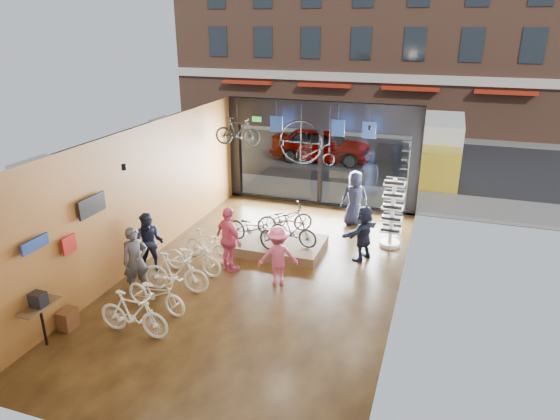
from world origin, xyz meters
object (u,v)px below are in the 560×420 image
at_px(floor_bike_3, 175,273).
at_px(penny_farthing, 309,144).
at_px(customer_2, 229,239).
at_px(floor_bike_1, 133,314).
at_px(floor_bike_2, 156,293).
at_px(customer_1, 150,243).
at_px(floor_bike_4, 193,257).
at_px(display_bike_right, 285,218).
at_px(customer_3, 278,256).
at_px(box_truck, 437,150).
at_px(display_platform, 282,246).
at_px(customer_0, 135,261).
at_px(display_bike_mid, 293,231).
at_px(customer_5, 363,233).
at_px(display_bike_left, 253,229).
at_px(street_car, 322,144).
at_px(sunglasses_rack, 392,213).
at_px(hung_bike, 237,131).
at_px(floor_bike_5, 207,245).
at_px(customer_4, 355,198).

xyz_separation_m(floor_bike_3, penny_farthing, (1.69, 6.29, 1.98)).
bearing_deg(customer_2, floor_bike_1, 110.17).
xyz_separation_m(floor_bike_2, customer_1, (-1.20, 1.68, 0.39)).
bearing_deg(floor_bike_4, customer_1, 108.06).
height_order(floor_bike_3, floor_bike_4, floor_bike_3).
xyz_separation_m(display_bike_right, customer_3, (0.67, -2.63, 0.05)).
bearing_deg(customer_1, box_truck, 44.61).
xyz_separation_m(floor_bike_3, display_platform, (1.78, 3.10, -0.37)).
xyz_separation_m(floor_bike_4, customer_0, (-0.84, -1.35, 0.41)).
bearing_deg(customer_2, display_bike_mid, -99.43).
relative_size(floor_bike_2, customer_1, 1.01).
xyz_separation_m(floor_bike_1, customer_1, (-1.26, 2.68, 0.33)).
bearing_deg(floor_bike_3, customer_5, -57.64).
relative_size(floor_bike_1, floor_bike_2, 1.00).
height_order(box_truck, display_bike_mid, box_truck).
relative_size(box_truck, customer_3, 3.78).
xyz_separation_m(display_bike_left, customer_2, (-0.21, -1.18, 0.14)).
bearing_deg(street_car, sunglasses_rack, -153.79).
distance_m(customer_2, customer_5, 3.78).
relative_size(sunglasses_rack, penny_farthing, 1.13).
height_order(display_bike_mid, customer_1, customer_1).
height_order(display_bike_left, hung_bike, hung_bike).
xyz_separation_m(display_platform, customer_3, (0.53, -1.94, 0.65)).
height_order(floor_bike_3, customer_1, customer_1).
bearing_deg(display_platform, floor_bike_3, -119.84).
bearing_deg(floor_bike_3, box_truck, -31.27).
relative_size(box_truck, floor_bike_5, 4.01).
relative_size(display_bike_mid, hung_bike, 0.95).
xyz_separation_m(floor_bike_2, customer_4, (3.38, 6.76, 0.47)).
relative_size(box_truck, display_platform, 2.52).
relative_size(floor_bike_4, display_bike_right, 1.02).
bearing_deg(customer_0, street_car, 36.38).
xyz_separation_m(street_car, customer_4, (3.02, -7.59, 0.09)).
bearing_deg(customer_3, customer_4, -126.30).
distance_m(street_car, customer_2, 11.94).
distance_m(floor_bike_5, customer_4, 5.28).
bearing_deg(floor_bike_1, customer_4, -22.67).
relative_size(floor_bike_4, customer_0, 1.01).
distance_m(floor_bike_5, penny_farthing, 5.19).
xyz_separation_m(sunglasses_rack, penny_farthing, (-3.07, 1.79, 1.44)).
distance_m(customer_3, customer_4, 4.79).
bearing_deg(display_bike_left, display_bike_right, -8.88).
bearing_deg(penny_farthing, customer_0, -111.33).
bearing_deg(box_truck, display_bike_left, -115.77).
relative_size(floor_bike_3, customer_0, 1.00).
bearing_deg(floor_bike_2, customer_3, -37.80).
distance_m(display_platform, customer_3, 2.12).
xyz_separation_m(box_truck, display_bike_left, (-4.71, -9.75, -0.42)).
bearing_deg(display_bike_left, customer_0, 166.83).
height_order(customer_1, customer_2, customer_2).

